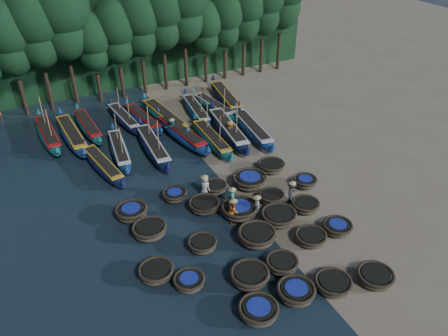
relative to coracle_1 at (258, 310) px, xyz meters
name	(u,v)px	position (x,y,z in m)	size (l,w,h in m)	color
ground	(235,195)	(3.68, 9.43, -0.40)	(120.00, 120.00, 0.00)	#7B705A
foliage_wall	(130,36)	(3.68, 32.93, 4.60)	(40.00, 3.00, 10.00)	black
coracle_1	(258,310)	(0.00, 0.00, 0.00)	(2.17, 2.17, 0.69)	brown
coracle_2	(296,292)	(2.31, 0.12, 0.03)	(2.23, 2.23, 0.75)	brown
coracle_3	(333,284)	(4.40, -0.26, -0.03)	(2.01, 2.01, 0.65)	brown
coracle_4	(375,277)	(6.72, -0.90, 0.00)	(2.03, 2.03, 0.69)	brown
coracle_5	(189,281)	(-2.31, 3.30, -0.03)	(2.06, 2.06, 0.64)	brown
coracle_6	(250,276)	(0.69, 2.09, 0.08)	(2.21, 2.21, 0.83)	brown
coracle_7	(282,264)	(2.78, 2.16, 0.00)	(2.03, 2.03, 0.70)	brown
coracle_8	(311,237)	(5.52, 3.23, -0.03)	(2.05, 2.05, 0.64)	brown
coracle_9	(337,227)	(7.52, 3.24, -0.01)	(2.14, 2.14, 0.68)	brown
coracle_10	(156,272)	(-3.66, 4.68, 0.00)	(2.40, 2.40, 0.71)	brown
coracle_11	(202,244)	(-0.51, 5.59, -0.02)	(1.76, 1.76, 0.66)	brown
coracle_12	(257,236)	(2.64, 4.69, 0.08)	(2.81, 2.81, 0.84)	brown
coracle_13	(279,216)	(4.84, 5.70, 0.04)	(2.72, 2.72, 0.76)	brown
coracle_14	(305,205)	(7.04, 5.90, 0.00)	(2.02, 2.02, 0.70)	brown
coracle_15	(149,230)	(-2.90, 8.11, 0.05)	(2.60, 2.60, 0.78)	brown
coracle_16	(204,205)	(1.14, 8.94, -0.01)	(2.16, 2.16, 0.69)	brown
coracle_17	(239,209)	(2.93, 7.39, 0.07)	(2.43, 2.43, 0.82)	brown
coracle_18	(271,197)	(5.55, 7.71, -0.02)	(1.80, 1.80, 0.67)	brown
coracle_19	(305,182)	(8.63, 8.18, 0.00)	(1.93, 1.93, 0.70)	brown
coracle_20	(131,212)	(-3.38, 10.26, 0.07)	(2.30, 2.30, 0.82)	brown
coracle_21	(175,195)	(-0.20, 10.83, -0.01)	(2.02, 2.02, 0.68)	brown
coracle_22	(215,187)	(2.64, 10.40, -0.01)	(2.03, 2.03, 0.68)	brown
coracle_23	(250,180)	(5.15, 9.99, 0.09)	(2.64, 2.64, 0.84)	brown
coracle_24	(271,166)	(7.59, 11.00, 0.00)	(2.06, 2.06, 0.70)	brown
long_boat_2	(103,165)	(-3.68, 16.62, 0.09)	(2.48, 7.28, 1.30)	#10133B
long_boat_3	(119,150)	(-1.98, 18.26, 0.10)	(2.10, 7.42, 3.17)	navy
long_boat_4	(153,146)	(0.55, 17.54, 0.17)	(1.84, 8.39, 3.57)	#10133B
long_boat_5	(182,134)	(3.37, 18.44, 0.17)	(2.71, 8.46, 1.50)	navy
long_boat_6	(212,139)	(5.30, 16.60, 0.13)	(1.55, 7.79, 3.31)	#105F5C
long_boat_7	(228,130)	(7.17, 17.30, 0.21)	(2.62, 9.03, 3.86)	#10133B
long_boat_8	(252,129)	(9.10, 16.56, 0.16)	(2.35, 8.37, 1.48)	navy
long_boat_9	(48,134)	(-6.65, 23.43, 0.15)	(1.85, 8.16, 3.47)	#105F5C
long_boat_10	(72,135)	(-4.89, 22.40, 0.17)	(1.99, 8.56, 1.51)	navy
long_boat_11	(88,126)	(-3.33, 23.52, 0.11)	(1.74, 7.63, 1.34)	#105F5C
long_boat_12	(124,118)	(-0.11, 23.69, 0.10)	(1.97, 7.32, 3.12)	#10133B
long_boat_13	(143,119)	(1.40, 22.83, 0.09)	(2.33, 7.24, 1.29)	navy
long_boat_14	(164,117)	(3.18, 22.11, 0.20)	(2.59, 8.93, 1.58)	#105F5C
long_boat_15	(196,110)	(6.32, 22.19, 0.12)	(2.25, 7.71, 3.30)	navy
long_boat_16	(214,106)	(8.23, 22.29, 0.10)	(2.45, 7.36, 1.31)	#105F5C
long_boat_17	(226,97)	(10.05, 23.49, 0.19)	(2.80, 8.64, 1.54)	#10133B
fisherman_0	(205,186)	(1.77, 10.21, 0.52)	(0.84, 0.99, 1.92)	beige
fisherman_1	(232,198)	(2.81, 8.19, 0.53)	(0.65, 0.72, 1.84)	#1B6F73
fisherman_2	(233,210)	(2.27, 7.01, 0.50)	(0.88, 0.99, 1.90)	#CB651B
fisherman_3	(291,192)	(6.70, 7.09, 0.45)	(1.17, 1.15, 1.82)	black
fisherman_4	(257,205)	(3.91, 6.90, 0.43)	(0.64, 0.95, 1.70)	beige
fisherman_5	(172,127)	(2.91, 19.35, 0.45)	(1.57, 0.71, 1.84)	#1B6F73
fisherman_6	(230,130)	(7.02, 16.65, 0.50)	(0.58, 0.85, 1.88)	#CB651B
tree_2	(7,36)	(-7.72, 29.43, 6.92)	(4.51, 4.51, 10.63)	black
tree_3	(34,25)	(-5.42, 29.43, 7.60)	(4.92, 4.92, 11.60)	black
tree_4	(60,14)	(-3.12, 29.43, 8.27)	(5.34, 5.34, 12.58)	black
tree_5	(92,41)	(-0.82, 29.43, 5.57)	(3.68, 3.68, 8.68)	black
tree_6	(115,31)	(1.48, 29.43, 6.25)	(4.09, 4.09, 9.65)	black
tree_7	(138,21)	(3.78, 29.43, 6.92)	(4.51, 4.51, 10.63)	black
tree_8	(161,11)	(6.08, 29.43, 7.60)	(4.92, 4.92, 11.60)	black
tree_9	(183,1)	(8.38, 29.43, 8.27)	(5.34, 5.34, 12.58)	black
tree_10	(205,27)	(10.68, 29.43, 5.57)	(3.68, 3.68, 8.68)	black
tree_11	(225,17)	(12.98, 29.43, 6.25)	(4.09, 4.09, 9.65)	black
tree_12	(245,8)	(15.28, 29.43, 6.92)	(4.51, 4.51, 10.63)	black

